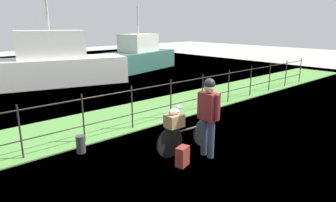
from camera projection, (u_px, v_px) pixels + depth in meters
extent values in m
plane|color=#B2ADA3|center=(216.00, 148.00, 6.76)|extent=(60.00, 60.00, 0.00)
cube|color=#569342|center=(133.00, 115.00, 9.11)|extent=(27.00, 2.40, 0.03)
plane|color=slate|center=(52.00, 84.00, 13.83)|extent=(30.00, 30.00, 0.00)
cylinder|color=#28231E|center=(20.00, 133.00, 6.04)|extent=(0.04, 0.04, 1.18)
cylinder|color=#28231E|center=(83.00, 119.00, 6.93)|extent=(0.04, 0.04, 1.18)
cylinder|color=#28231E|center=(132.00, 108.00, 7.82)|extent=(0.04, 0.04, 1.18)
cylinder|color=#28231E|center=(171.00, 99.00, 8.71)|extent=(0.04, 0.04, 1.18)
cylinder|color=#28231E|center=(202.00, 92.00, 9.61)|extent=(0.04, 0.04, 1.18)
cylinder|color=#28231E|center=(229.00, 86.00, 10.50)|extent=(0.04, 0.04, 1.18)
cylinder|color=#28231E|center=(251.00, 82.00, 11.39)|extent=(0.04, 0.04, 1.18)
cylinder|color=#28231E|center=(270.00, 77.00, 12.28)|extent=(0.04, 0.04, 1.18)
cylinder|color=#28231E|center=(286.00, 74.00, 13.18)|extent=(0.04, 0.04, 1.18)
cylinder|color=#28231E|center=(300.00, 71.00, 14.07)|extent=(0.04, 0.04, 1.18)
cylinder|color=#28231E|center=(153.00, 109.00, 8.31)|extent=(18.00, 0.03, 0.03)
cylinder|color=#28231E|center=(152.00, 87.00, 8.15)|extent=(18.00, 0.03, 0.03)
cylinder|color=black|center=(204.00, 132.00, 6.82)|extent=(0.66, 0.07, 0.65)
cylinder|color=black|center=(170.00, 143.00, 6.19)|extent=(0.66, 0.07, 0.65)
cylinder|color=#2D2D33|center=(188.00, 129.00, 6.46)|extent=(0.80, 0.08, 0.04)
cube|color=black|center=(174.00, 131.00, 6.21)|extent=(0.20, 0.10, 0.06)
cube|color=slate|center=(174.00, 127.00, 6.19)|extent=(0.37, 0.18, 0.02)
cube|color=#A87F51|center=(174.00, 121.00, 6.15)|extent=(0.38, 0.31, 0.27)
ellipsoid|color=silver|center=(174.00, 112.00, 6.10)|extent=(0.29, 0.15, 0.13)
sphere|color=silver|center=(179.00, 108.00, 6.16)|extent=(0.11, 0.11, 0.11)
cylinder|color=#383D51|center=(204.00, 136.00, 6.32)|extent=(0.14, 0.14, 0.82)
cylinder|color=#383D51|center=(211.00, 139.00, 6.17)|extent=(0.14, 0.14, 0.82)
cube|color=maroon|center=(209.00, 106.00, 6.07)|extent=(0.28, 0.41, 0.56)
cylinder|color=maroon|center=(201.00, 103.00, 6.22)|extent=(0.10, 0.10, 0.50)
cylinder|color=maroon|center=(217.00, 107.00, 5.89)|extent=(0.10, 0.10, 0.50)
sphere|color=tan|center=(209.00, 88.00, 5.97)|extent=(0.22, 0.22, 0.22)
sphere|color=black|center=(209.00, 84.00, 5.95)|extent=(0.23, 0.23, 0.23)
cube|color=maroon|center=(182.00, 156.00, 5.85)|extent=(0.32, 0.25, 0.40)
cylinder|color=#38383D|center=(81.00, 144.00, 6.45)|extent=(0.20, 0.20, 0.39)
cube|color=silver|center=(53.00, 72.00, 13.63)|extent=(6.84, 3.72, 1.22)
cube|color=silver|center=(50.00, 44.00, 13.32)|extent=(3.15, 2.15, 1.24)
cylinder|color=#B2B2B2|center=(47.00, 12.00, 12.96)|extent=(0.10, 0.10, 1.60)
cube|color=#336656|center=(139.00, 60.00, 18.35)|extent=(5.33, 3.45, 1.09)
cube|color=silver|center=(138.00, 43.00, 18.08)|extent=(2.50, 2.06, 1.05)
cylinder|color=#B2B2B2|center=(138.00, 20.00, 17.74)|extent=(0.10, 0.10, 1.60)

